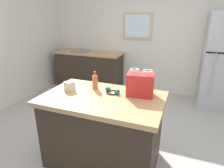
{
  "coord_description": "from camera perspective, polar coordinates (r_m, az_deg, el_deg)",
  "views": [
    {
      "loc": [
        0.7,
        -2.18,
        1.77
      ],
      "look_at": [
        -0.14,
        -0.03,
        0.94
      ],
      "focal_mm": 31.04,
      "sensor_mm": 36.0,
      "label": 1
    }
  ],
  "objects": [
    {
      "name": "ground",
      "position": [
        2.89,
        2.88,
        -17.84
      ],
      "size": [
        6.23,
        6.23,
        0.0
      ],
      "primitive_type": "plane",
      "color": "#ADA89E"
    },
    {
      "name": "back_wall",
      "position": [
        4.59,
        12.6,
        13.12
      ],
      "size": [
        5.19,
        0.13,
        2.52
      ],
      "color": "silver",
      "rests_on": "ground"
    },
    {
      "name": "kitchen_island",
      "position": [
        2.42,
        -2.65,
        -13.25
      ],
      "size": [
        1.38,
        0.86,
        0.89
      ],
      "color": "#33281E",
      "rests_on": "ground"
    },
    {
      "name": "refrigerator",
      "position": [
        4.25,
        30.12,
        5.61
      ],
      "size": [
        0.74,
        0.68,
        1.83
      ],
      "color": "#B7B7BC",
      "rests_on": "ground"
    },
    {
      "name": "sink_counter",
      "position": [
        4.87,
        -6.7,
        4.21
      ],
      "size": [
        1.63,
        0.62,
        1.09
      ],
      "color": "#33281E",
      "rests_on": "ground"
    },
    {
      "name": "shopping_bag",
      "position": [
        2.21,
        8.33,
        -0.13
      ],
      "size": [
        0.32,
        0.23,
        0.31
      ],
      "color": "red",
      "rests_on": "kitchen_island"
    },
    {
      "name": "small_box",
      "position": [
        2.41,
        -12.39,
        -0.64
      ],
      "size": [
        0.14,
        0.14,
        0.11
      ],
      "primitive_type": "cube",
      "rotation": [
        0.0,
        0.0,
        -0.51
      ],
      "color": "beige",
      "rests_on": "kitchen_island"
    },
    {
      "name": "bottle",
      "position": [
        2.41,
        -5.03,
        0.84
      ],
      "size": [
        0.07,
        0.07,
        0.23
      ],
      "color": "#C66633",
      "rests_on": "kitchen_island"
    },
    {
      "name": "ear_defenders",
      "position": [
        2.29,
        0.09,
        -2.14
      ],
      "size": [
        0.19,
        0.19,
        0.06
      ],
      "color": "black",
      "rests_on": "kitchen_island"
    }
  ]
}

